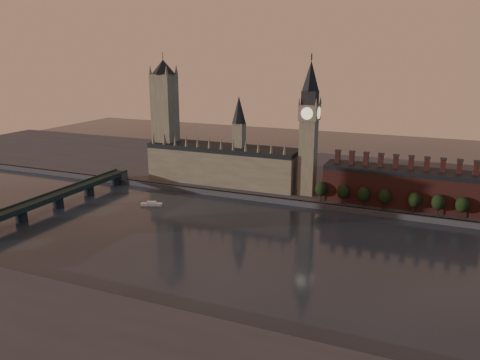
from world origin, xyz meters
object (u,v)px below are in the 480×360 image
Objects in this scene: big_ben at (309,127)px; westminster_bridge at (37,205)px; river_boat at (152,204)px; victoria_tower at (165,115)px.

westminster_bridge is (-165.00, -112.70, -49.39)m from big_ben.
westminster_bridge is 80.00m from river_boat.
victoria_tower is at bearing 73.44° from westminster_bridge.
river_boat is (-103.04, -62.47, -55.62)m from big_ben.
victoria_tower is 133.21m from westminster_bridge.
victoria_tower is at bearing 90.98° from river_boat.
westminster_bridge is (-35.00, -117.70, -51.65)m from victoria_tower.
big_ben is at bearing -2.20° from victoria_tower.
big_ben is at bearing 10.43° from river_boat.
victoria_tower is 1.01× the size of big_ben.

